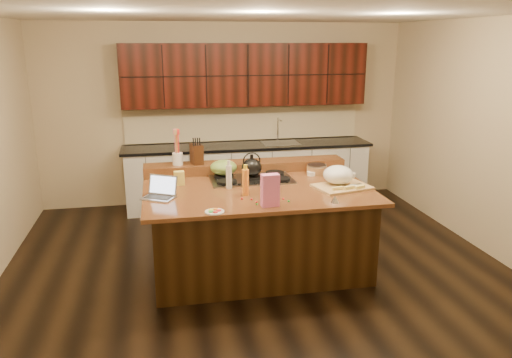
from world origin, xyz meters
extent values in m
cube|color=black|center=(0.00, 0.00, -0.01)|extent=(5.50, 5.00, 0.01)
cube|color=silver|center=(0.00, 0.00, 2.71)|extent=(5.50, 5.00, 0.01)
cube|color=tan|center=(0.00, 2.50, 1.35)|extent=(5.50, 0.01, 2.70)
cube|color=tan|center=(0.00, -2.50, 1.35)|extent=(5.50, 0.01, 2.70)
cube|color=tan|center=(2.75, 0.00, 1.35)|extent=(0.01, 5.00, 2.70)
cube|color=black|center=(0.00, 0.00, 0.44)|extent=(2.22, 1.42, 0.88)
cube|color=black|center=(0.00, 0.00, 0.90)|extent=(2.40, 1.60, 0.04)
cube|color=black|center=(0.00, 0.70, 0.98)|extent=(2.40, 0.30, 0.12)
cube|color=gray|center=(0.00, 0.30, 0.93)|extent=(0.92, 0.52, 0.02)
cylinder|color=black|center=(-0.30, 0.43, 0.95)|extent=(0.22, 0.22, 0.03)
cylinder|color=black|center=(0.30, 0.43, 0.95)|extent=(0.22, 0.22, 0.03)
cylinder|color=black|center=(-0.30, 0.17, 0.95)|extent=(0.22, 0.22, 0.03)
cylinder|color=black|center=(0.30, 0.17, 0.95)|extent=(0.22, 0.22, 0.03)
cylinder|color=black|center=(0.00, 0.30, 0.95)|extent=(0.22, 0.22, 0.03)
cube|color=silver|center=(0.30, 2.17, 0.45)|extent=(3.60, 0.62, 0.90)
cube|color=black|center=(0.30, 2.17, 0.92)|extent=(3.70, 0.66, 0.04)
cube|color=gray|center=(0.80, 2.17, 0.94)|extent=(0.55, 0.42, 0.01)
cylinder|color=gray|center=(0.80, 2.35, 1.12)|extent=(0.02, 0.02, 0.36)
cube|color=black|center=(0.30, 2.32, 1.95)|extent=(3.60, 0.34, 0.90)
cube|color=tan|center=(0.30, 2.48, 1.20)|extent=(3.60, 0.03, 0.50)
ellipsoid|color=black|center=(0.00, 0.30, 1.07)|extent=(0.23, 0.23, 0.20)
ellipsoid|color=olive|center=(-0.30, 0.43, 1.05)|extent=(0.35, 0.35, 0.17)
cube|color=#B7B7BC|center=(-1.04, -0.19, 0.93)|extent=(0.37, 0.33, 0.01)
cube|color=black|center=(-1.04, -0.19, 0.94)|extent=(0.29, 0.24, 0.00)
cube|color=#B7B7BC|center=(-0.99, -0.10, 1.04)|extent=(0.30, 0.21, 0.20)
cube|color=silver|center=(-0.99, -0.11, 1.04)|extent=(0.27, 0.18, 0.17)
cylinder|color=orange|center=(-0.17, -0.25, 1.06)|extent=(0.07, 0.07, 0.27)
cylinder|color=silver|center=(-0.30, 0.03, 1.04)|extent=(0.08, 0.08, 0.25)
cube|color=tan|center=(0.89, -0.20, 0.93)|extent=(0.64, 0.52, 0.03)
ellipsoid|color=white|center=(0.87, -0.12, 1.05)|extent=(0.33, 0.33, 0.20)
cube|color=#EDD872|center=(0.79, -0.33, 0.96)|extent=(0.12, 0.03, 0.03)
cube|color=#EDD872|center=(0.91, -0.33, 0.96)|extent=(0.12, 0.03, 0.03)
cube|color=#EDD872|center=(1.03, -0.33, 0.96)|extent=(0.12, 0.03, 0.03)
cylinder|color=gray|center=(1.01, -0.22, 0.95)|extent=(0.21, 0.09, 0.01)
cylinder|color=white|center=(0.98, -0.27, 0.94)|extent=(0.11, 0.11, 0.04)
cylinder|color=white|center=(1.15, 0.21, 0.94)|extent=(0.13, 0.13, 0.04)
cylinder|color=white|center=(0.72, 0.36, 0.94)|extent=(0.10, 0.10, 0.04)
cylinder|color=#996B3F|center=(0.81, 0.43, 0.97)|extent=(0.25, 0.25, 0.09)
cone|color=silver|center=(0.64, -0.65, 0.96)|extent=(0.09, 0.09, 0.07)
cube|color=pink|center=(0.00, -0.63, 1.08)|extent=(0.17, 0.10, 0.31)
cylinder|color=white|center=(-0.54, -0.71, 0.93)|extent=(0.22, 0.22, 0.01)
cube|color=gold|center=(-0.81, 0.26, 1.00)|extent=(0.12, 0.09, 0.15)
cylinder|color=white|center=(-0.80, 0.70, 1.11)|extent=(0.15, 0.15, 0.14)
cube|color=black|center=(-0.58, 0.70, 1.16)|extent=(0.15, 0.21, 0.23)
ellipsoid|color=red|center=(-0.11, -0.52, 0.93)|extent=(0.02, 0.02, 0.02)
ellipsoid|color=#198C26|center=(0.10, -0.39, 0.93)|extent=(0.02, 0.02, 0.02)
ellipsoid|color=red|center=(0.04, -0.54, 0.93)|extent=(0.02, 0.02, 0.02)
ellipsoid|color=#198C26|center=(0.21, -0.55, 0.93)|extent=(0.02, 0.02, 0.02)
ellipsoid|color=red|center=(0.17, -0.47, 0.93)|extent=(0.02, 0.02, 0.02)
ellipsoid|color=#198C26|center=(-0.02, -0.43, 0.93)|extent=(0.02, 0.02, 0.02)
ellipsoid|color=red|center=(-0.14, -0.42, 0.93)|extent=(0.02, 0.02, 0.02)
ellipsoid|color=#198C26|center=(0.11, -0.45, 0.93)|extent=(0.02, 0.02, 0.02)
ellipsoid|color=red|center=(-0.23, -0.38, 0.93)|extent=(0.02, 0.02, 0.02)
ellipsoid|color=#198C26|center=(-0.11, -0.57, 0.93)|extent=(0.02, 0.02, 0.02)
ellipsoid|color=red|center=(0.08, -0.56, 0.93)|extent=(0.02, 0.02, 0.02)
camera|label=1|loc=(-1.01, -5.02, 2.45)|focal=35.00mm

